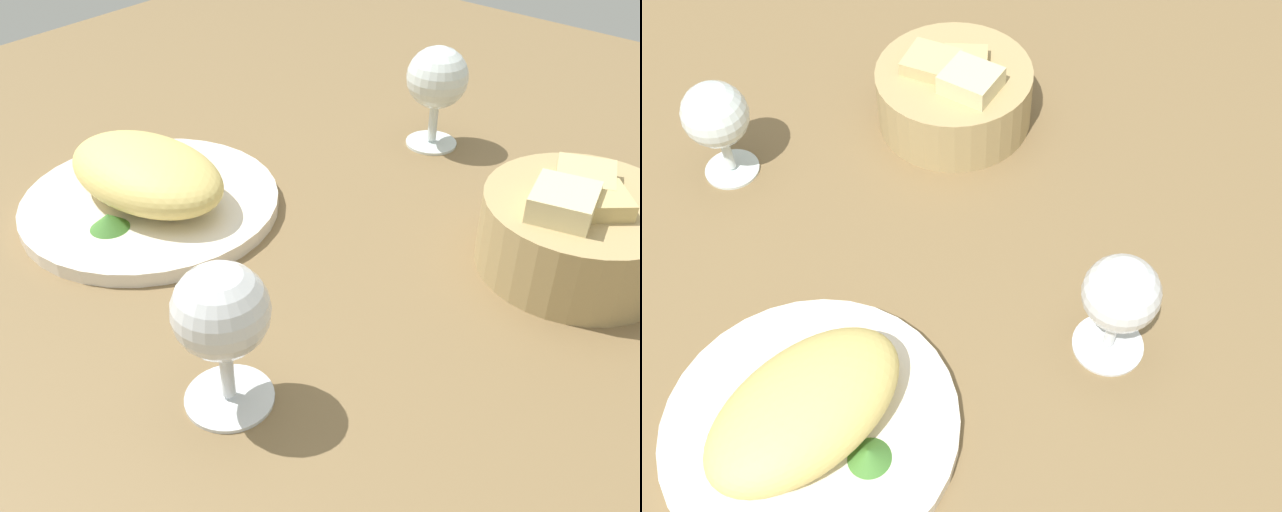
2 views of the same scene
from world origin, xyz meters
TOP-DOWN VIEW (x-y plane):
  - ground_plane at (0.00, 0.00)cm, footprint 140.00×140.00cm
  - plate at (-17.53, -7.04)cm, footprint 25.01×25.01cm
  - omelette at (-17.53, -7.04)cm, footprint 18.17×10.98cm
  - lettuce_garnish at (-16.13, -12.87)cm, footprint 3.65×3.65cm
  - bread_basket at (17.97, 11.00)cm, footprint 16.95×16.95cm
  - wine_glass_near at (6.46, -19.70)cm, footprint 6.67×6.67cm
  - wine_glass_far at (-4.16, 22.45)cm, footprint 6.73×6.73cm

SIDE VIEW (x-z plane):
  - ground_plane at x=0.00cm, z-range -2.00..0.00cm
  - plate at x=-17.53cm, z-range 0.00..1.40cm
  - lettuce_garnish at x=-16.13cm, z-range 1.40..2.93cm
  - bread_basket at x=17.97cm, z-range -0.68..8.19cm
  - omelette at x=-17.53cm, z-range 1.40..6.89cm
  - wine_glass_far at x=-4.16cm, z-range 1.78..13.13cm
  - wine_glass_near at x=6.46cm, z-range 1.78..13.36cm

